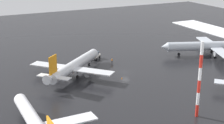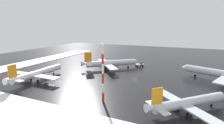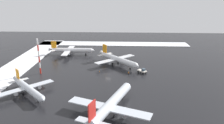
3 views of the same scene
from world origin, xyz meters
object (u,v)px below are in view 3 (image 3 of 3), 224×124
at_px(airplane_parked_starboard, 28,88).
at_px(airplane_far_rear, 71,50).
at_px(airplane_distant_tail, 111,104).
at_px(antenna_mast, 39,56).
at_px(pushback_tug, 142,71).
at_px(airplane_foreground_jet, 118,59).
at_px(traffic_cone_mid_line, 118,61).
at_px(traffic_cone_near_nose, 99,71).
at_px(ground_crew_near_tug, 128,64).
at_px(ground_crew_mid_apron, 129,73).

bearing_deg(airplane_parked_starboard, airplane_far_rear, 131.27).
height_order(airplane_far_rear, airplane_distant_tail, airplane_distant_tail).
xyz_separation_m(airplane_far_rear, antenna_mast, (35.38, -7.49, 5.92)).
xyz_separation_m(pushback_tug, antenna_mast, (2.85, -50.98, 7.59)).
xyz_separation_m(airplane_foreground_jet, traffic_cone_mid_line, (-6.64, -0.03, -2.89)).
bearing_deg(airplane_distant_tail, antenna_mast, 67.17).
distance_m(airplane_parked_starboard, traffic_cone_near_nose, 37.60).
height_order(airplane_far_rear, pushback_tug, airplane_far_rear).
bearing_deg(ground_crew_near_tug, airplane_far_rear, 130.63).
height_order(airplane_far_rear, ground_crew_mid_apron, airplane_far_rear).
relative_size(ground_crew_near_tug, traffic_cone_near_nose, 3.11).
height_order(airplane_foreground_jet, ground_crew_mid_apron, airplane_foreground_jet).
height_order(airplane_foreground_jet, traffic_cone_mid_line, airplane_foreground_jet).
relative_size(airplane_far_rear, antenna_mast, 1.69).
xyz_separation_m(airplane_foreground_jet, airplane_parked_starboard, (39.28, -34.44, -0.49)).
distance_m(airplane_foreground_jet, airplane_far_rear, 36.59).
xyz_separation_m(airplane_parked_starboard, pushback_tug, (-26.56, 47.17, -1.39)).
bearing_deg(airplane_parked_starboard, antenna_mast, 143.96).
bearing_deg(pushback_tug, airplane_far_rear, -172.26).
distance_m(airplane_far_rear, airplane_parked_starboard, 59.21).
height_order(airplane_far_rear, ground_crew_near_tug, airplane_far_rear).
xyz_separation_m(ground_crew_mid_apron, antenna_mast, (-0.10, -43.97, 7.90)).
relative_size(ground_crew_mid_apron, traffic_cone_near_nose, 3.11).
distance_m(airplane_distant_tail, traffic_cone_mid_line, 58.34).
height_order(ground_crew_mid_apron, antenna_mast, antenna_mast).
bearing_deg(airplane_far_rear, ground_crew_mid_apron, -44.93).
bearing_deg(airplane_foreground_jet, airplane_far_rear, -164.49).
bearing_deg(ground_crew_mid_apron, pushback_tug, -71.68).
bearing_deg(pushback_tug, antenna_mast, -132.26).
height_order(airplane_parked_starboard, antenna_mast, antenna_mast).
distance_m(airplane_parked_starboard, ground_crew_mid_apron, 46.63).
xyz_separation_m(airplane_parked_starboard, traffic_cone_mid_line, (-45.92, 34.41, -2.40)).
xyz_separation_m(ground_crew_near_tug, traffic_cone_mid_line, (-8.27, -5.74, -0.70)).
relative_size(airplane_far_rear, traffic_cone_mid_line, 54.61).
xyz_separation_m(airplane_parked_starboard, ground_crew_mid_apron, (-23.62, 40.17, -1.70)).
distance_m(airplane_far_rear, ground_crew_mid_apron, 50.92).
relative_size(antenna_mast, traffic_cone_mid_line, 32.26).
xyz_separation_m(airplane_distant_tail, ground_crew_near_tug, (-49.99, 6.85, -2.41)).
distance_m(ground_crew_near_tug, traffic_cone_near_nose, 17.88).
height_order(airplane_far_rear, traffic_cone_near_nose, airplane_far_rear).
relative_size(ground_crew_near_tug, traffic_cone_mid_line, 3.11).
distance_m(airplane_far_rear, traffic_cone_mid_line, 33.53).
distance_m(airplane_far_rear, ground_crew_near_tug, 42.34).
distance_m(airplane_foreground_jet, airplane_parked_starboard, 52.24).
height_order(antenna_mast, traffic_cone_mid_line, antenna_mast).
relative_size(airplane_far_rear, traffic_cone_near_nose, 54.61).
bearing_deg(antenna_mast, traffic_cone_near_nose, 97.80).
relative_size(airplane_far_rear, ground_crew_mid_apron, 17.56).
height_order(airplane_parked_starboard, airplane_distant_tail, airplane_distant_tail).
bearing_deg(traffic_cone_near_nose, airplane_foreground_jet, 141.72).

